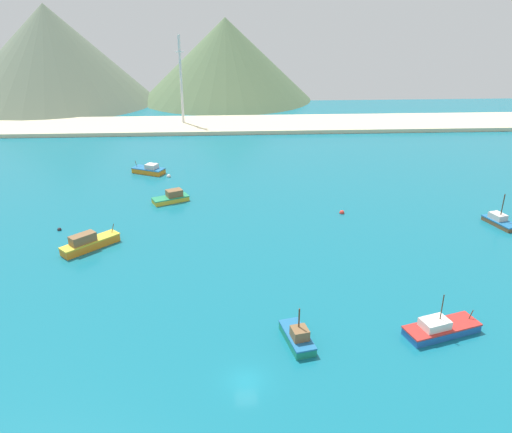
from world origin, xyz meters
TOP-DOWN VIEW (x-y plane):
  - ground at (0.00, 30.00)m, footprint 260.00×280.00m
  - fishing_boat_0 at (24.70, 7.22)m, footprint 10.38×5.98m
  - fishing_boat_2 at (-13.61, 54.83)m, footprint 8.00×5.92m
  - fishing_boat_3 at (6.54, 6.36)m, footprint 4.01×7.12m
  - fishing_boat_5 at (49.07, 39.51)m, footprint 4.78×7.35m
  - fishing_boat_6 at (-21.01, 74.15)m, footprint 8.49×6.33m
  - fishing_boat_7 at (-25.40, 33.63)m, footprint 9.10×8.87m
  - buoy_0 at (-15.96, 70.97)m, footprint 0.99×0.99m
  - buoy_1 at (-32.77, 41.46)m, footprint 0.76×0.76m
  - buoy_2 at (20.70, 46.51)m, footprint 0.97×0.97m
  - beach_strip at (0.00, 123.41)m, footprint 247.00×24.38m
  - hill_west at (-72.40, 170.25)m, footprint 81.63×81.63m
  - hill_central at (-1.98, 175.82)m, footprint 72.53×72.53m
  - radio_tower at (-16.60, 124.90)m, footprint 2.92×2.34m

SIDE VIEW (x-z plane):
  - ground at x=0.00m, z-range -0.50..0.00m
  - buoy_1 at x=-32.77m, z-range -0.25..0.51m
  - buoy_2 at x=20.70m, z-range -0.31..0.65m
  - buoy_0 at x=-15.96m, z-range -0.32..0.67m
  - beach_strip at x=0.00m, z-range 0.00..1.20m
  - fishing_boat_5 at x=49.07m, z-range -2.29..3.81m
  - fishing_boat_0 at x=24.70m, z-range -2.06..3.72m
  - fishing_boat_3 at x=6.54m, z-range -1.67..3.42m
  - fishing_boat_6 at x=-21.01m, z-range -0.48..2.23m
  - fishing_boat_2 at x=-13.61m, z-range -0.33..2.16m
  - fishing_boat_7 at x=-25.40m, z-range -0.40..2.62m
  - radio_tower at x=-16.60m, z-range 0.29..29.53m
  - hill_central at x=-1.98m, z-range 0.00..33.00m
  - hill_west at x=-72.40m, z-range 0.00..38.33m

